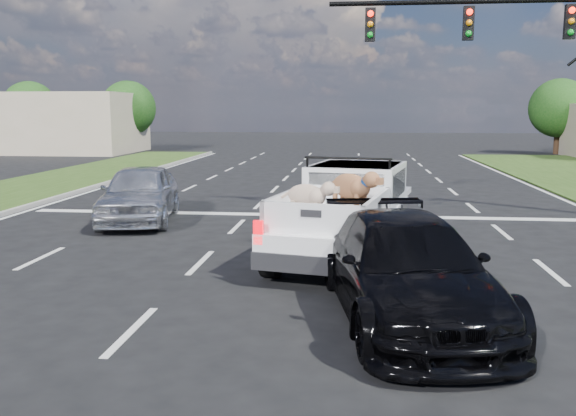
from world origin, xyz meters
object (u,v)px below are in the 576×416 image
(traffic_signal, at_px, (560,54))
(black_coupe, at_px, (406,268))
(pickup_truck, at_px, (347,210))
(silver_sedan, at_px, (140,193))

(traffic_signal, bearing_deg, black_coupe, -117.83)
(pickup_truck, relative_size, silver_sedan, 1.26)
(pickup_truck, height_order, black_coupe, pickup_truck)
(black_coupe, bearing_deg, silver_sedan, 122.48)
(pickup_truck, distance_m, silver_sedan, 6.85)
(traffic_signal, bearing_deg, silver_sedan, -170.68)
(traffic_signal, height_order, pickup_truck, traffic_signal)
(black_coupe, bearing_deg, traffic_signal, 52.28)
(pickup_truck, distance_m, black_coupe, 4.17)
(traffic_signal, distance_m, silver_sedan, 12.64)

